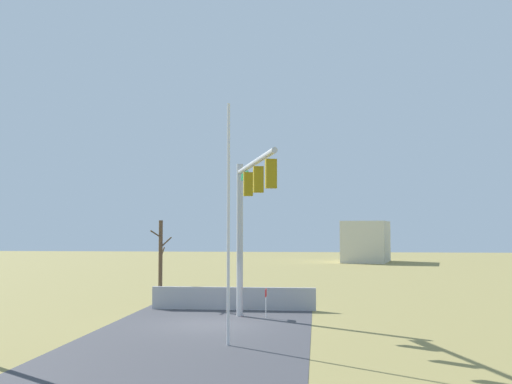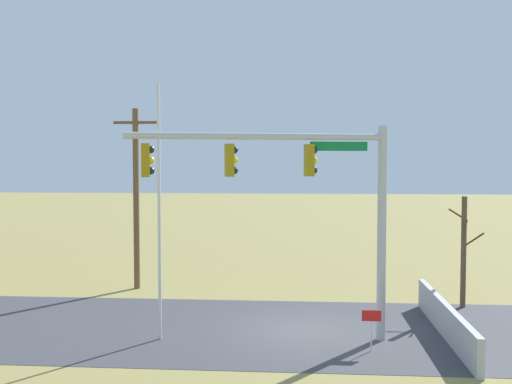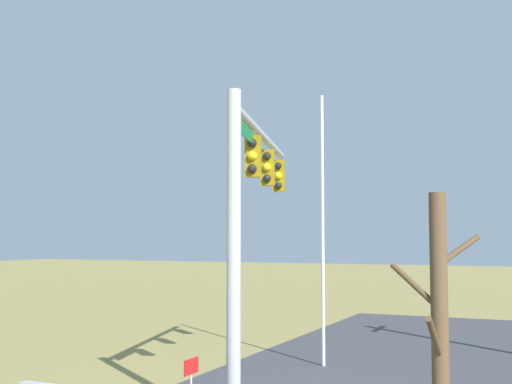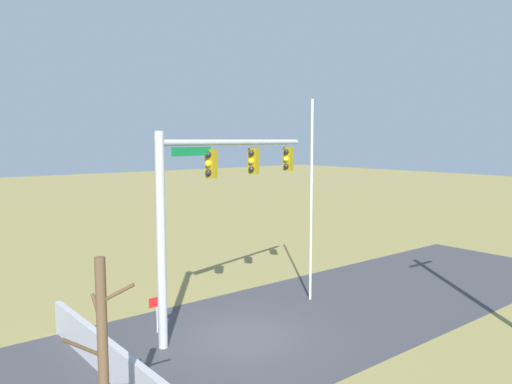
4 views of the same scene
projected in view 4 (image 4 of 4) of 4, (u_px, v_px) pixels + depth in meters
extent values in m
plane|color=olive|center=(244.00, 337.00, 16.25)|extent=(160.00, 160.00, 0.00)
cube|color=#3D3D42|center=(328.00, 310.00, 18.76)|extent=(28.00, 8.00, 0.01)
cube|color=#B7B5AD|center=(133.00, 356.00, 14.76)|extent=(6.00, 6.00, 0.01)
cube|color=#A8A8AD|center=(104.00, 356.00, 13.59)|extent=(0.20, 7.72, 1.06)
cylinder|color=#B2B5BA|center=(161.00, 242.00, 15.04)|extent=(0.28, 0.28, 6.64)
cylinder|color=#B2B5BA|center=(240.00, 142.00, 17.87)|extent=(7.56, 2.23, 0.20)
cube|color=#0F7238|center=(192.00, 151.00, 15.89)|extent=(1.74, 0.50, 0.28)
cube|color=#937A0F|center=(211.00, 163.00, 16.69)|extent=(0.33, 0.41, 0.96)
sphere|color=black|center=(208.00, 155.00, 16.53)|extent=(0.22, 0.22, 0.22)
sphere|color=yellow|center=(208.00, 164.00, 16.57)|extent=(0.22, 0.22, 0.22)
sphere|color=black|center=(208.00, 173.00, 16.60)|extent=(0.22, 0.22, 0.22)
cube|color=#937A0F|center=(254.00, 161.00, 18.63)|extent=(0.33, 0.41, 0.96)
sphere|color=black|center=(251.00, 153.00, 18.48)|extent=(0.22, 0.22, 0.22)
sphere|color=yellow|center=(251.00, 161.00, 18.51)|extent=(0.22, 0.22, 0.22)
sphere|color=black|center=(251.00, 169.00, 18.54)|extent=(0.22, 0.22, 0.22)
cube|color=#937A0F|center=(288.00, 159.00, 20.58)|extent=(0.33, 0.41, 0.96)
sphere|color=black|center=(286.00, 152.00, 20.42)|extent=(0.22, 0.22, 0.22)
sphere|color=yellow|center=(286.00, 159.00, 20.46)|extent=(0.22, 0.22, 0.22)
sphere|color=black|center=(286.00, 166.00, 20.49)|extent=(0.22, 0.22, 0.22)
cylinder|color=silver|center=(311.00, 201.00, 19.63)|extent=(0.10, 0.10, 7.94)
cylinder|color=brown|center=(103.00, 367.00, 9.44)|extent=(0.20, 0.20, 4.22)
cylinder|color=brown|center=(83.00, 348.00, 9.16)|extent=(0.78, 0.07, 0.57)
cylinder|color=brown|center=(117.00, 293.00, 9.28)|extent=(0.54, 0.47, 0.39)
cylinder|color=brown|center=(97.00, 311.00, 9.56)|extent=(0.12, 0.61, 0.55)
cylinder|color=silver|center=(157.00, 320.00, 16.52)|extent=(0.04, 0.04, 0.90)
cube|color=red|center=(157.00, 302.00, 16.45)|extent=(0.56, 0.02, 0.32)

